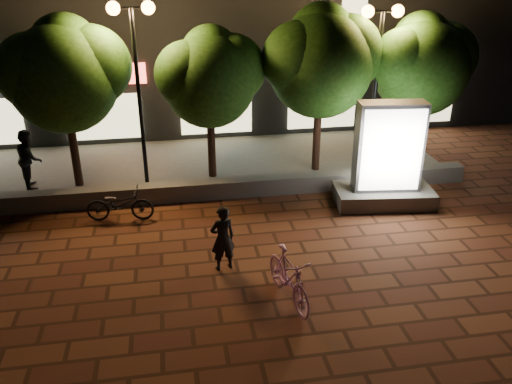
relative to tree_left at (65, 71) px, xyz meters
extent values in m
plane|color=#592F1B|center=(3.45, -5.46, -3.44)|extent=(80.00, 80.00, 0.00)
cube|color=#5E5C57|center=(3.45, -1.46, -3.19)|extent=(16.00, 0.45, 0.50)
cube|color=#5E5C57|center=(3.45, 1.04, -3.40)|extent=(16.00, 5.00, 0.08)
cube|color=#F34933|center=(0.45, 3.48, -0.84)|extent=(3.20, 0.12, 0.70)
cube|color=beige|center=(0.45, 3.48, -2.34)|extent=(2.60, 0.10, 1.60)
cube|color=#4B99CA|center=(4.45, 3.48, -0.84)|extent=(3.20, 0.12, 0.70)
cube|color=beige|center=(4.45, 3.48, -2.34)|extent=(2.60, 0.10, 1.60)
cube|color=orange|center=(8.45, 3.48, -0.84)|extent=(3.20, 0.12, 0.70)
cube|color=beige|center=(8.45, 3.48, -2.34)|extent=(2.60, 0.10, 1.60)
cube|color=silver|center=(12.45, 3.48, -0.84)|extent=(3.20, 0.12, 0.70)
cube|color=beige|center=(12.45, 3.48, -2.34)|extent=(2.60, 0.10, 1.60)
cylinder|color=#301C13|center=(-0.05, -0.06, -2.19)|extent=(0.24, 0.24, 2.34)
sphere|color=#2D5B1A|center=(-0.05, -0.06, -0.20)|extent=(3.00, 3.00, 3.00)
sphere|color=#2D5B1A|center=(0.70, 0.14, 0.10)|extent=(2.25, 2.25, 2.25)
sphere|color=#2D5B1A|center=(-0.73, -0.21, 0.05)|extent=(2.10, 2.10, 2.10)
sphere|color=#2D5B1A|center=(0.05, 0.29, 0.55)|extent=(1.95, 1.95, 1.95)
cylinder|color=#301C13|center=(3.95, -0.06, -2.26)|extent=(0.24, 0.24, 2.21)
sphere|color=#2D5B1A|center=(3.95, -0.06, -0.42)|extent=(2.70, 2.70, 2.70)
sphere|color=#2D5B1A|center=(4.62, 0.14, -0.12)|extent=(2.03, 2.03, 2.02)
sphere|color=#2D5B1A|center=(3.34, -0.21, -0.17)|extent=(1.89, 1.89, 1.89)
sphere|color=#2D5B1A|center=(4.05, 0.29, 0.26)|extent=(1.76, 1.76, 1.76)
cylinder|color=#301C13|center=(7.25, -0.06, -2.15)|extent=(0.24, 0.24, 2.43)
sphere|color=#2D5B1A|center=(7.25, -0.06, -0.08)|extent=(3.10, 3.10, 3.10)
sphere|color=#2D5B1A|center=(8.02, 0.14, 0.22)|extent=(2.33, 2.33, 2.33)
sphere|color=#2D5B1A|center=(6.55, -0.21, 0.17)|extent=(2.17, 2.17, 2.17)
sphere|color=#2D5B1A|center=(7.35, 0.29, 0.69)|extent=(2.01, 2.02, 2.02)
cylinder|color=#301C13|center=(10.45, -0.06, -2.22)|extent=(0.24, 0.24, 2.29)
sphere|color=#2D5B1A|center=(10.45, -0.06, -0.27)|extent=(2.90, 2.90, 2.90)
sphere|color=#2D5B1A|center=(11.17, 0.14, 0.03)|extent=(2.18, 2.17, 2.17)
sphere|color=#2D5B1A|center=(9.79, -0.21, -0.02)|extent=(2.03, 2.03, 2.03)
sphere|color=#2D5B1A|center=(10.55, 0.29, 0.45)|extent=(1.89, 1.88, 1.88)
cylinder|color=black|center=(1.95, -0.26, -0.86)|extent=(0.12, 0.12, 5.00)
cylinder|color=black|center=(1.95, -0.26, 1.64)|extent=(0.90, 0.08, 0.08)
sphere|color=#F7983D|center=(1.50, -0.26, 1.64)|extent=(0.36, 0.36, 0.36)
sphere|color=#F7983D|center=(2.40, -0.26, 1.64)|extent=(0.36, 0.36, 0.36)
cylinder|color=black|center=(8.95, -0.26, -0.96)|extent=(0.12, 0.12, 4.80)
cylinder|color=black|center=(8.95, -0.26, 1.44)|extent=(0.90, 0.08, 0.08)
sphere|color=#F7983D|center=(8.50, -0.26, 1.44)|extent=(0.36, 0.36, 0.36)
sphere|color=#F7983D|center=(9.40, -0.26, 1.44)|extent=(0.36, 0.36, 0.36)
cube|color=#5E5C57|center=(8.48, -2.65, -3.22)|extent=(2.81, 1.63, 0.45)
cube|color=#4C4C51|center=(8.48, -2.65, -1.78)|extent=(1.84, 0.81, 2.45)
cube|color=white|center=(8.45, -2.97, -1.78)|extent=(1.61, 0.23, 2.23)
cube|color=white|center=(8.52, -2.33, -1.78)|extent=(1.61, 0.23, 2.23)
imported|color=#CA7FBB|center=(4.85, -6.61, -2.89)|extent=(0.89, 1.91, 1.11)
imported|color=black|center=(3.70, -5.21, -2.68)|extent=(0.63, 0.50, 1.53)
imported|color=black|center=(1.31, -2.46, -2.99)|extent=(1.80, 0.80, 0.91)
imported|color=black|center=(-1.36, 0.05, -2.50)|extent=(0.84, 0.98, 1.74)
camera|label=1|loc=(2.75, -15.07, 2.97)|focal=36.68mm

